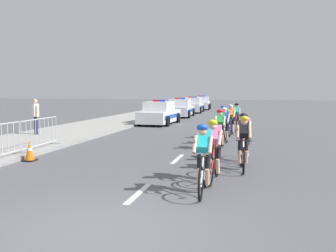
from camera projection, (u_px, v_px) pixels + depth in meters
The scene contains 20 objects.
ground_plane at pixel (97, 230), 5.67m from camera, with size 160.00×160.00×0.00m, color #56565B.
sidewalk_slab at pixel (90, 127), 20.82m from camera, with size 4.38×60.00×0.12m, color #A3A099.
kerb_edge at pixel (124, 128), 20.32m from camera, with size 0.16×60.00×0.13m, color #9E9E99.
lane_markings_centre at pixel (197, 142), 15.44m from camera, with size 0.14×25.60×0.01m.
cyclist_lead at pixel (203, 158), 7.56m from camera, with size 0.42×1.72×1.56m.
cyclist_second at pixel (214, 149), 8.64m from camera, with size 0.43×1.72×1.56m.
cyclist_third at pixel (243, 142), 9.82m from camera, with size 0.43×1.72×1.56m.
cyclist_fourth at pixel (244, 137), 10.98m from camera, with size 0.45×1.72×1.56m.
cyclist_fifth at pixel (220, 129), 13.25m from camera, with size 0.42×1.72×1.56m.
cyclist_sixth at pixel (225, 125), 14.53m from camera, with size 0.44×1.72×1.56m.
cyclist_seventh at pixel (224, 122), 16.26m from camera, with size 0.44×1.72×1.56m.
cyclist_eighth at pixel (231, 120), 17.31m from camera, with size 0.43×1.72×1.56m.
cyclist_ninth at pixel (236, 117), 19.31m from camera, with size 0.43×1.72×1.56m.
police_car_nearest at pixel (160, 114), 23.40m from camera, with size 2.11×4.45×1.59m.
police_car_second at pixel (180, 109), 29.87m from camera, with size 2.12×4.46×1.59m.
police_car_third at pixel (193, 106), 35.76m from camera, with size 2.15×4.48×1.59m.
police_car_furthest at pixel (202, 103), 41.65m from camera, with size 2.22×4.51×1.59m.
crowd_barrier_rear at pixel (40, 133), 12.99m from camera, with size 0.58×2.32×1.07m.
traffic_cone_near at pixel (30, 151), 11.20m from camera, with size 0.36×0.36×0.64m.
spectator_closest at pixel (36, 114), 16.99m from camera, with size 0.44×0.40×1.68m.
Camera 1 is at (2.38, -5.06, 2.20)m, focal length 38.51 mm.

